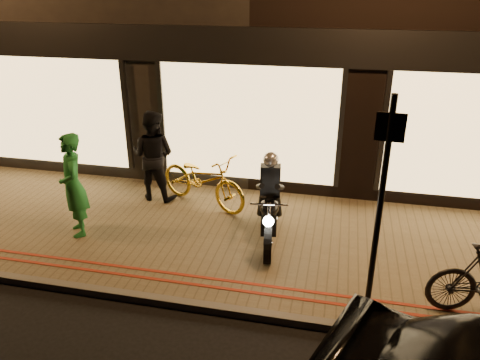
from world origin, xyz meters
The scene contains 9 objects.
ground centered at (0.00, 0.00, 0.00)m, with size 90.00×90.00×0.00m, color black.
sidewalk centered at (0.00, 2.00, 0.06)m, with size 50.00×4.00×0.12m, color brown.
kerb_stone centered at (0.00, 0.05, 0.06)m, with size 50.00×0.14×0.12m, color #59544C.
red_kerb_lines centered at (0.00, 0.55, 0.12)m, with size 50.00×0.26×0.01m.
motorcycle centered at (0.78, 2.00, 0.73)m, with size 0.64×1.94×1.59m.
sign_post centered at (2.42, 0.50, 1.80)m, with size 0.35×0.09×3.00m.
bicycle_gold centered at (-0.73, 3.09, 0.67)m, with size 0.73×2.08×1.10m, color gold.
person_green centered at (-2.58, 1.51, 1.05)m, with size 0.68×0.44×1.85m, color #1F7731.
person_dark centered at (-1.79, 3.19, 1.05)m, with size 0.90×0.70×1.86m, color black.
Camera 1 is at (1.85, -5.06, 4.33)m, focal length 35.00 mm.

